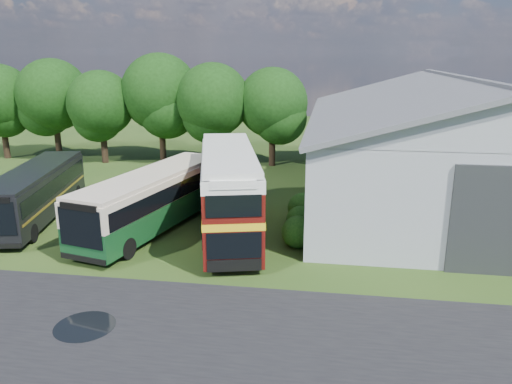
% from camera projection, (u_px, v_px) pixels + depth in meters
% --- Properties ---
extents(ground, '(120.00, 120.00, 0.00)m').
position_uv_depth(ground, '(153.00, 292.00, 20.75)').
color(ground, '#1E3912').
rests_on(ground, ground).
extents(asphalt_road, '(60.00, 8.00, 0.02)m').
position_uv_depth(asphalt_road, '(205.00, 337.00, 17.46)').
color(asphalt_road, black).
rests_on(asphalt_road, ground).
extents(puddle, '(2.20, 2.20, 0.01)m').
position_uv_depth(puddle, '(85.00, 327.00, 18.12)').
color(puddle, black).
rests_on(puddle, ground).
extents(storage_shed, '(18.80, 24.80, 8.15)m').
position_uv_depth(storage_shed, '(453.00, 138.00, 32.65)').
color(storage_shed, gray).
rests_on(storage_shed, ground).
extents(tree_far_left, '(6.12, 6.12, 8.64)m').
position_uv_depth(tree_far_left, '(0.00, 98.00, 45.43)').
color(tree_far_left, black).
rests_on(tree_far_left, ground).
extents(tree_left_a, '(6.46, 6.46, 9.12)m').
position_uv_depth(tree_left_a, '(53.00, 95.00, 45.09)').
color(tree_left_a, black).
rests_on(tree_left_a, ground).
extents(tree_left_b, '(5.78, 5.78, 8.16)m').
position_uv_depth(tree_left_b, '(101.00, 104.00, 43.58)').
color(tree_left_b, black).
rests_on(tree_left_b, ground).
extents(tree_mid, '(6.80, 6.80, 9.60)m').
position_uv_depth(tree_mid, '(160.00, 92.00, 43.84)').
color(tree_mid, black).
rests_on(tree_mid, ground).
extents(tree_right_a, '(6.26, 6.26, 8.83)m').
position_uv_depth(tree_right_a, '(213.00, 100.00, 42.29)').
color(tree_right_a, black).
rests_on(tree_right_a, ground).
extents(tree_right_b, '(5.98, 5.98, 8.45)m').
position_uv_depth(tree_right_b, '(272.00, 103.00, 42.39)').
color(tree_right_b, black).
rests_on(tree_right_b, ground).
extents(shrub_front, '(1.70, 1.70, 1.70)m').
position_uv_depth(shrub_front, '(298.00, 246.00, 25.65)').
color(shrub_front, '#194714').
rests_on(shrub_front, ground).
extents(shrub_mid, '(1.60, 1.60, 1.60)m').
position_uv_depth(shrub_mid, '(300.00, 233.00, 27.55)').
color(shrub_mid, '#194714').
rests_on(shrub_mid, ground).
extents(shrub_back, '(1.80, 1.80, 1.80)m').
position_uv_depth(shrub_back, '(303.00, 221.00, 29.45)').
color(shrub_back, '#194714').
rests_on(shrub_back, ground).
extents(bus_green_single, '(5.39, 12.08, 3.25)m').
position_uv_depth(bus_green_single, '(153.00, 199.00, 27.75)').
color(bus_green_single, black).
rests_on(bus_green_single, ground).
extents(bus_maroon_double, '(5.37, 11.32, 4.72)m').
position_uv_depth(bus_maroon_double, '(229.00, 193.00, 26.63)').
color(bus_maroon_double, black).
rests_on(bus_maroon_double, ground).
extents(bus_dark_single, '(4.72, 11.36, 3.05)m').
position_uv_depth(bus_dark_single, '(36.00, 193.00, 29.41)').
color(bus_dark_single, black).
rests_on(bus_dark_single, ground).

